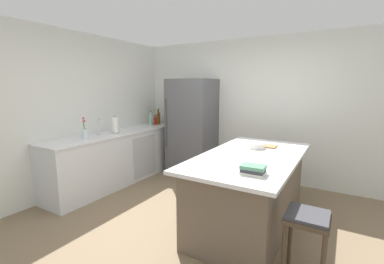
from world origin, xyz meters
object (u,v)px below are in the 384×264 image
Objects in this scene: bar_stool at (307,226)px; kitchen_island at (250,190)px; mixing_bowl at (256,146)px; whiskey_bottle at (158,119)px; refrigerator at (192,127)px; paper_towel_roll at (115,125)px; sink_faucet at (99,126)px; flower_vase at (85,132)px; cutting_board at (265,146)px; gin_bottle at (151,119)px; cookbook_stack at (253,170)px; hot_sauce_bottle at (155,121)px; olive_oil_bottle at (159,118)px.

kitchen_island is at bearing 136.12° from bar_stool.
whiskey_bottle is at bearing 156.96° from mixing_bowl.
refrigerator is 6.00× the size of paper_towel_roll.
bar_stool is at bearing -33.05° from whiskey_bottle.
sink_faucet reaches higher than mixing_bowl.
flower_vase is 1.09× the size of cutting_board.
cutting_board is at bearing 119.99° from bar_stool.
mixing_bowl is at bearing 10.53° from sink_faucet.
cookbook_stack is (2.83, -1.93, -0.10)m from gin_bottle.
paper_towel_roll is at bearing -88.61° from whiskey_bottle.
cutting_board is at bearing -26.58° from refrigerator.
refrigerator reaches higher than gin_bottle.
flower_vase reaches higher than whiskey_bottle.
sink_faucet is 1.35× the size of mixing_bowl.
sink_faucet reaches higher than hot_sauce_bottle.
olive_oil_bottle is (-3.34, 2.23, 0.53)m from bar_stool.
olive_oil_bottle is at bearing 103.45° from hot_sauce_bottle.
paper_towel_roll is 1.24m from whiskey_bottle.
refrigerator is at bearing 140.26° from kitchen_island.
mixing_bowl is (2.54, -0.88, -0.10)m from gin_bottle.
flower_vase is 1.79m from hot_sauce_bottle.
cookbook_stack is at bearing -35.87° from hot_sauce_bottle.
gin_bottle is 2.70m from cutting_board.
gin_bottle reaches higher than cookbook_stack.
flower_vase is 1.01× the size of olive_oil_bottle.
paper_towel_roll is (0.08, 0.28, -0.02)m from sink_faucet.
refrigerator is (-1.65, 1.37, 0.48)m from kitchen_island.
bar_stool is at bearing -53.64° from mixing_bowl.
flower_vase is 2.58m from mixing_bowl.
refrigerator reaches higher than paper_towel_roll.
whiskey_bottle reaches higher than cutting_board.
mixing_bowl reaches higher than cutting_board.
sink_faucet is (-2.58, -0.11, 0.62)m from kitchen_island.
paper_towel_roll reaches higher than cutting_board.
gin_bottle is at bearing 94.63° from paper_towel_roll.
kitchen_island is at bearing -29.24° from whiskey_bottle.
olive_oil_bottle is at bearing 92.91° from flower_vase.
kitchen_island is 2.60m from flower_vase.
refrigerator reaches higher than cookbook_stack.
bar_stool is at bearing -10.27° from sink_faucet.
hot_sauce_bottle is at bearing 152.42° from kitchen_island.
cookbook_stack is 1.09m from mixing_bowl.
hot_sauce_bottle is (-3.29, 2.04, 0.48)m from bar_stool.
olive_oil_bottle is at bearing 146.22° from bar_stool.
flower_vase reaches higher than hot_sauce_bottle.
flower_vase is at bearing -86.93° from gin_bottle.
kitchen_island is at bearing 2.42° from sink_faucet.
flower_vase is 1.87m from whiskey_bottle.
whiskey_bottle is at bearing -57.61° from olive_oil_bottle.
gin_bottle is at bearing 154.37° from kitchen_island.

